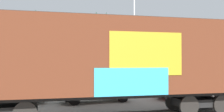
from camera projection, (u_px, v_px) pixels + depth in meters
name	position (u px, v px, depth m)	size (l,w,h in m)	color
freight_car	(109.00, 58.00, 12.09)	(13.98, 3.10, 4.50)	#5B2B19
flagpole	(132.00, 19.00, 24.14)	(1.45, 0.29, 10.09)	silver
hillside	(51.00, 51.00, 72.63)	(148.24, 33.41, 15.01)	gray
parked_car_silver	(3.00, 89.00, 15.89)	(4.77, 1.98, 1.66)	#B7BABF
parked_car_white	(94.00, 87.00, 16.54)	(4.58, 2.39, 1.77)	silver
parked_car_red	(190.00, 86.00, 17.86)	(4.71, 2.28, 1.61)	#B21E1E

